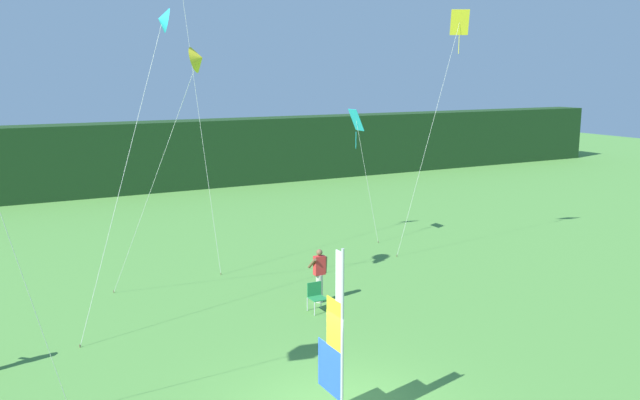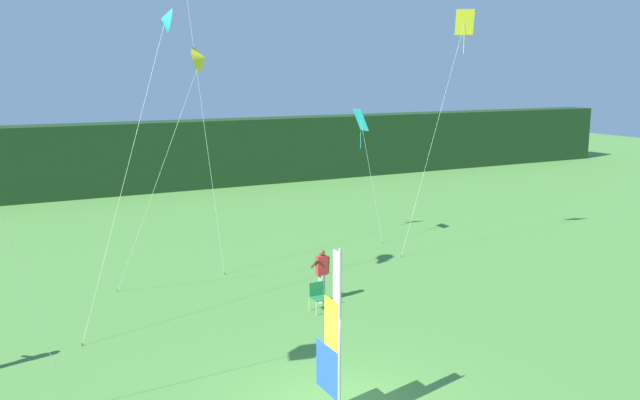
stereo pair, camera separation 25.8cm
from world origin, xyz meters
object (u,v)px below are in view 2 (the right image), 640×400
person_near_banner (322,274)px  kite_yellow_delta_5 (200,60)px  banner_flag (332,343)px  folding_chair (318,295)px  kite_cyan_diamond_0 (362,125)px  kite_cyan_delta_1 (165,22)px  kite_yellow_diamond_4 (461,35)px

person_near_banner → kite_yellow_delta_5: 7.60m
banner_flag → person_near_banner: 7.91m
folding_chair → kite_cyan_diamond_0: 9.46m
person_near_banner → kite_cyan_delta_1: 9.01m
person_near_banner → kite_yellow_delta_5: (-3.39, 1.24, 6.69)m
banner_flag → kite_yellow_delta_5: 10.10m
kite_cyan_delta_1 → kite_yellow_diamond_4: 12.03m
kite_yellow_diamond_4 → banner_flag: bearing=-137.8°
kite_cyan_delta_1 → kite_yellow_delta_5: size_ratio=1.13×
kite_yellow_diamond_4 → kite_cyan_delta_1: bearing=-172.7°
person_near_banner → kite_cyan_delta_1: (-4.36, 1.37, 7.77)m
folding_chair → kite_yellow_diamond_4: (8.03, 3.55, 8.19)m
person_near_banner → kite_yellow_diamond_4: size_ratio=0.18×
kite_yellow_delta_5 → kite_yellow_diamond_4: bearing=8.6°
person_near_banner → kite_cyan_delta_1: bearing=162.6°
banner_flag → kite_yellow_diamond_4: (10.99, 9.96, 6.82)m
kite_cyan_delta_1 → kite_cyan_diamond_0: bearing=25.2°
folding_chair → kite_cyan_diamond_0: (5.26, 6.35, 4.63)m
kite_yellow_delta_5 → person_near_banner: bearing=-20.1°
person_near_banner → kite_cyan_diamond_0: (4.80, 5.69, 4.20)m
kite_cyan_delta_1 → kite_yellow_delta_5: (0.97, -0.13, -1.07)m
kite_yellow_delta_5 → kite_cyan_diamond_0: bearing=28.5°
person_near_banner → folding_chair: person_near_banner is taller
kite_cyan_delta_1 → kite_yellow_delta_5: bearing=-7.6°
kite_cyan_delta_1 → folding_chair: bearing=-27.5°
kite_cyan_delta_1 → kite_yellow_diamond_4: bearing=7.3°
kite_yellow_delta_5 → kite_cyan_delta_1: bearing=172.4°
person_near_banner → kite_cyan_delta_1: size_ratio=0.19×
banner_flag → kite_cyan_delta_1: size_ratio=0.43×
kite_cyan_delta_1 → kite_yellow_diamond_4: kite_yellow_diamond_4 is taller
person_near_banner → folding_chair: bearing=-124.9°
banner_flag → kite_yellow_diamond_4: size_ratio=0.41×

